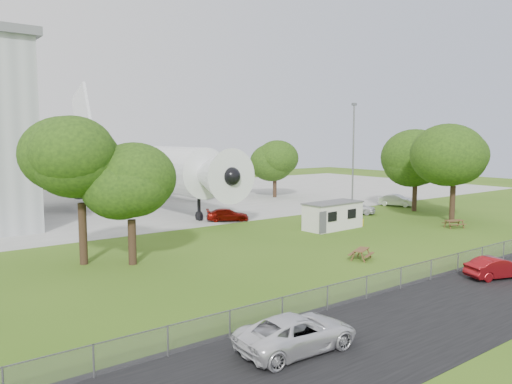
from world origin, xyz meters
TOP-DOWN VIEW (x-y plane):
  - ground at (0.00, 0.00)m, footprint 160.00×160.00m
  - asphalt_strip at (0.00, -13.00)m, footprint 120.00×8.00m
  - concrete_apron at (0.00, 38.00)m, footprint 120.00×46.00m
  - airliner at (-2.00, 35.86)m, footprint 46.36×47.73m
  - site_cabin at (5.88, 6.55)m, footprint 6.82×3.02m
  - picnic_west at (-1.36, -3.34)m, footprint 2.26×2.10m
  - picnic_east at (15.76, -0.25)m, footprint 2.23×2.06m
  - fence at (0.00, -9.50)m, footprint 58.00×0.04m
  - lamp_mast at (8.20, 6.20)m, footprint 0.16×0.16m
  - tree_west_big at (-17.83, 7.43)m, footprint 7.23×7.23m
  - tree_west_small at (-15.14, 5.31)m, footprint 5.98×5.98m
  - tree_east_front at (18.52, 1.70)m, footprint 7.61×7.61m
  - tree_east_back at (22.30, 8.97)m, footprint 8.46×8.46m
  - tree_far_apron at (17.67, 29.87)m, footprint 6.78×6.78m
  - car_centre_sedan at (1.66, -11.74)m, footprint 4.27×2.65m
  - car_west_estate at (-15.46, -12.18)m, footprint 5.48×2.78m
  - car_ne_hatch at (14.93, 11.67)m, footprint 3.74×4.80m
  - car_ne_sedan at (24.08, 12.87)m, footprint 3.16×4.82m
  - car_apron_van at (0.27, 16.46)m, footprint 4.79×3.75m

SIDE VIEW (x-z plane):
  - ground at x=0.00m, z-range 0.00..0.00m
  - picnic_west at x=-1.36m, z-range -0.38..0.38m
  - picnic_east at x=15.76m, z-range -0.38..0.38m
  - fence at x=0.00m, z-range -0.65..0.65m
  - asphalt_strip at x=0.00m, z-range 0.00..0.02m
  - concrete_apron at x=0.00m, z-range 0.00..0.03m
  - car_apron_van at x=0.27m, z-range 0.00..1.30m
  - car_centre_sedan at x=1.66m, z-range 0.00..1.33m
  - car_west_estate at x=-15.46m, z-range 0.00..1.48m
  - car_ne_sedan at x=24.08m, z-range 0.00..1.50m
  - car_ne_hatch at x=14.93m, z-range 0.00..1.53m
  - site_cabin at x=5.88m, z-range 0.00..2.62m
  - airliner at x=-2.00m, z-range -3.57..14.11m
  - tree_far_apron at x=17.67m, z-range 0.97..9.72m
  - tree_west_small at x=-15.14m, z-range 1.19..9.60m
  - tree_east_back at x=22.30m, z-range 0.88..11.10m
  - lamp_mast at x=8.20m, z-range 0.00..12.00m
  - tree_east_front at x=18.52m, z-range 1.37..11.73m
  - tree_west_big at x=-17.83m, z-range 1.88..12.91m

